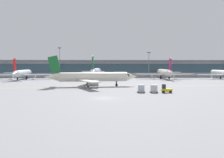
# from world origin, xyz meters

# --- Properties ---
(ground_plane) EXTENTS (400.00, 400.00, 0.00)m
(ground_plane) POSITION_xyz_m (0.00, 0.00, 0.00)
(ground_plane) COLOR gray
(taxiway_centreline_stripe) EXTENTS (109.49, 11.32, 0.01)m
(taxiway_centreline_stripe) POSITION_xyz_m (-3.32, 25.27, 0.00)
(taxiway_centreline_stripe) COLOR yellow
(taxiway_centreline_stripe) RESTS_ON ground_plane
(terminal_concourse) EXTENTS (213.14, 11.00, 9.60)m
(terminal_concourse) POSITION_xyz_m (0.00, 91.58, 4.92)
(terminal_concourse) COLOR #B2B7BC
(terminal_concourse) RESTS_ON ground_plane
(gate_airplane_1) EXTENTS (27.57, 29.66, 9.83)m
(gate_airplane_1) POSITION_xyz_m (-37.96, 65.56, 2.95)
(gate_airplane_1) COLOR white
(gate_airplane_1) RESTS_ON ground_plane
(gate_airplane_2) EXTENTS (31.46, 33.93, 11.23)m
(gate_airplane_2) POSITION_xyz_m (-3.49, 70.25, 3.37)
(gate_airplane_2) COLOR silver
(gate_airplane_2) RESTS_ON ground_plane
(gate_airplane_3) EXTENTS (28.67, 30.84, 10.22)m
(gate_airplane_3) POSITION_xyz_m (30.31, 68.18, 3.06)
(gate_airplane_3) COLOR silver
(gate_airplane_3) RESTS_ON ground_plane
(gate_airplane_4) EXTENTS (26.18, 28.09, 9.32)m
(gate_airplane_4) POSITION_xyz_m (59.16, 66.54, 2.80)
(gate_airplane_4) COLOR white
(gate_airplane_4) RESTS_ON ground_plane
(taxiing_regional_jet) EXTENTS (29.90, 27.66, 9.90)m
(taxiing_regional_jet) POSITION_xyz_m (-3.70, 27.23, 2.97)
(taxiing_regional_jet) COLOR silver
(taxiing_regional_jet) RESTS_ON ground_plane
(baggage_tug) EXTENTS (2.77, 1.92, 2.10)m
(baggage_tug) POSITION_xyz_m (15.26, 9.09, 0.89)
(baggage_tug) COLOR yellow
(baggage_tug) RESTS_ON ground_plane
(cargo_dolly_lead) EXTENTS (2.30, 1.87, 1.94)m
(cargo_dolly_lead) POSITION_xyz_m (12.36, 9.49, 1.05)
(cargo_dolly_lead) COLOR #595B60
(cargo_dolly_lead) RESTS_ON ground_plane
(cargo_dolly_trailing) EXTENTS (2.30, 1.87, 1.94)m
(cargo_dolly_trailing) POSITION_xyz_m (9.23, 9.92, 1.05)
(cargo_dolly_trailing) COLOR #595B60
(cargo_dolly_trailing) RESTS_ON ground_plane
(apron_light_mast_1) EXTENTS (1.80, 0.36, 16.48)m
(apron_light_mast_1) POSITION_xyz_m (-23.94, 85.61, 8.94)
(apron_light_mast_1) COLOR gray
(apron_light_mast_1) RESTS_ON ground_plane
(apron_light_mast_2) EXTENTS (1.80, 0.36, 13.93)m
(apron_light_mast_2) POSITION_xyz_m (25.46, 83.12, 7.65)
(apron_light_mast_2) COLOR gray
(apron_light_mast_2) RESTS_ON ground_plane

